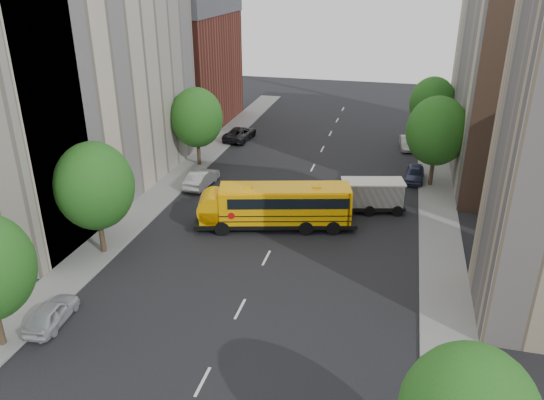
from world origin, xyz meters
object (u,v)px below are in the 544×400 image
at_px(street_tree_1, 95,186).
at_px(street_tree_5, 433,103).
at_px(school_bus, 274,204).
at_px(parked_car_2, 240,134).
at_px(street_tree_2, 197,118).
at_px(parked_car_1, 202,178).
at_px(street_tree_4, 437,131).
at_px(parked_car_5, 407,143).
at_px(parked_car_0, 52,313).
at_px(parked_car_4, 415,174).
at_px(safari_truck, 367,195).

xyz_separation_m(street_tree_1, street_tree_5, (22.00, 30.00, -0.25)).
bearing_deg(school_bus, parked_car_2, 99.18).
bearing_deg(street_tree_5, street_tree_2, -151.39).
xyz_separation_m(street_tree_5, parked_car_2, (-20.60, -2.97, -3.96)).
height_order(school_bus, parked_car_1, school_bus).
relative_size(street_tree_4, street_tree_5, 1.08).
bearing_deg(parked_car_5, street_tree_2, -157.98).
xyz_separation_m(parked_car_0, parked_car_1, (0.80, 20.73, 0.08)).
distance_m(street_tree_4, parked_car_5, 11.44).
bearing_deg(parked_car_1, parked_car_0, 91.87).
height_order(street_tree_2, street_tree_4, street_tree_4).
bearing_deg(street_tree_2, parked_car_5, 27.52).
xyz_separation_m(street_tree_2, parked_car_1, (2.20, -5.04, -4.08)).
distance_m(street_tree_2, school_bus, 15.70).
bearing_deg(street_tree_1, street_tree_4, 39.29).
relative_size(parked_car_0, parked_car_5, 0.99).
relative_size(street_tree_2, school_bus, 0.63).
relative_size(street_tree_5, parked_car_2, 1.41).
distance_m(parked_car_4, parked_car_5, 9.41).
bearing_deg(school_bus, street_tree_5, 49.03).
relative_size(street_tree_2, parked_car_1, 1.69).
bearing_deg(parked_car_4, parked_car_5, 97.93).
distance_m(street_tree_2, street_tree_4, 22.00).
bearing_deg(parked_car_2, street_tree_1, 91.46).
xyz_separation_m(street_tree_2, street_tree_5, (22.00, 12.00, -0.12)).
distance_m(parked_car_0, parked_car_1, 20.74).
relative_size(school_bus, parked_car_5, 3.09).
xyz_separation_m(street_tree_2, parked_car_5, (19.80, 10.32, -4.18)).
bearing_deg(street_tree_1, parked_car_0, -79.78).
relative_size(parked_car_2, parked_car_4, 1.31).
distance_m(street_tree_4, safari_truck, 9.27).
bearing_deg(parked_car_4, safari_truck, -112.99).
relative_size(safari_truck, parked_car_4, 1.58).
height_order(street_tree_5, parked_car_2, street_tree_5).
xyz_separation_m(street_tree_1, parked_car_5, (19.80, 28.32, -4.30)).
relative_size(street_tree_5, parked_car_5, 1.90).
xyz_separation_m(street_tree_2, parked_car_0, (1.40, -25.76, -4.16)).
bearing_deg(parked_car_5, safari_truck, -105.33).
bearing_deg(parked_car_5, parked_car_0, -122.52).
height_order(safari_truck, parked_car_4, safari_truck).
distance_m(parked_car_1, parked_car_4, 19.35).
relative_size(parked_car_1, parked_car_5, 1.15).
relative_size(street_tree_1, street_tree_2, 1.03).
bearing_deg(parked_car_1, parked_car_4, -157.93).
bearing_deg(school_bus, street_tree_4, 29.89).
height_order(street_tree_2, parked_car_5, street_tree_2).
distance_m(street_tree_1, parked_car_0, 8.98).
bearing_deg(parked_car_1, school_bus, 146.28).
distance_m(safari_truck, parked_car_5, 17.34).
bearing_deg(parked_car_2, safari_truck, 138.79).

